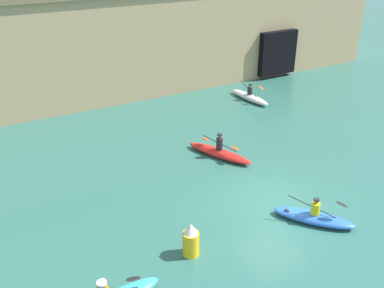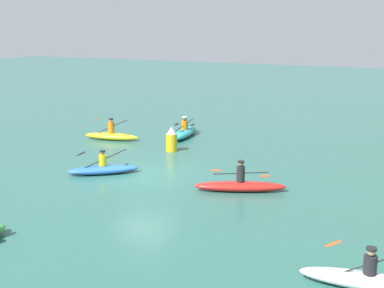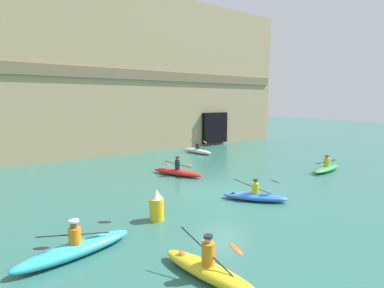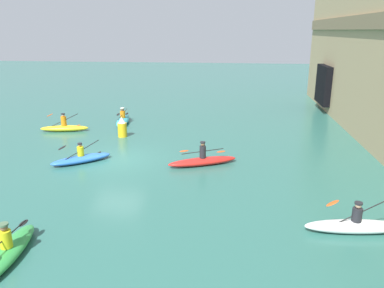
% 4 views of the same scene
% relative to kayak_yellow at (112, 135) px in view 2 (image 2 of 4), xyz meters
% --- Properties ---
extents(ground_plane, '(120.00, 120.00, 0.00)m').
position_rel_kayak_yellow_xyz_m(ground_plane, '(5.10, 5.10, -0.25)').
color(ground_plane, '#2D665B').
extents(kayak_yellow, '(1.26, 3.15, 1.21)m').
position_rel_kayak_yellow_xyz_m(kayak_yellow, '(0.00, 0.00, 0.00)').
color(kayak_yellow, yellow).
rests_on(kayak_yellow, ground).
extents(kayak_cyan, '(3.65, 1.29, 1.14)m').
position_rel_kayak_yellow_xyz_m(kayak_cyan, '(-2.50, 3.19, 0.00)').
color(kayak_cyan, '#33B2C6').
rests_on(kayak_cyan, ground).
extents(kayak_blue, '(2.51, 2.81, 1.05)m').
position_rel_kayak_yellow_xyz_m(kayak_blue, '(5.68, 3.50, -0.04)').
color(kayak_blue, blue).
rests_on(kayak_blue, ground).
extents(kayak_white, '(1.01, 3.36, 1.19)m').
position_rel_kayak_yellow_xyz_m(kayak_white, '(11.11, 15.09, -0.01)').
color(kayak_white, white).
rests_on(kayak_white, ground).
extents(kayak_red, '(2.07, 3.47, 1.19)m').
position_rel_kayak_yellow_xyz_m(kayak_red, '(5.34, 9.56, -0.02)').
color(kayak_red, red).
rests_on(kayak_red, ground).
extents(marker_buoy, '(0.56, 0.56, 1.24)m').
position_rel_kayak_yellow_xyz_m(marker_buoy, '(0.82, 4.16, 0.33)').
color(marker_buoy, yellow).
rests_on(marker_buoy, ground).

